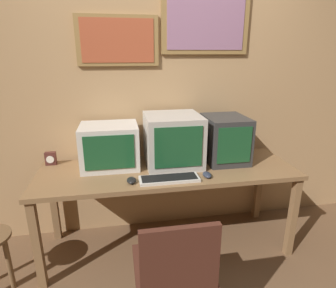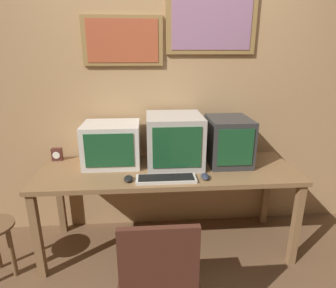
# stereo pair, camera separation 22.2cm
# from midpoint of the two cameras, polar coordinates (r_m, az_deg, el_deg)

# --- Properties ---
(wall_back) EXTENTS (8.00, 0.08, 2.60)m
(wall_back) POSITION_cam_midpoint_polar(r_m,az_deg,el_deg) (2.54, -4.17, 10.45)
(wall_back) COLOR tan
(wall_back) RESTS_ON ground_plane
(desk) EXTENTS (2.07, 0.68, 0.74)m
(desk) POSITION_cam_midpoint_polar(r_m,az_deg,el_deg) (2.32, -2.75, -6.71)
(desk) COLOR olive
(desk) RESTS_ON ground_plane
(monitor_left) EXTENTS (0.46, 0.38, 0.35)m
(monitor_left) POSITION_cam_midpoint_polar(r_m,az_deg,el_deg) (2.36, -14.42, -0.42)
(monitor_left) COLOR beige
(monitor_left) RESTS_ON desk
(monitor_center) EXTENTS (0.45, 0.46, 0.42)m
(monitor_center) POSITION_cam_midpoint_polar(r_m,az_deg,el_deg) (2.33, -1.75, 0.80)
(monitor_center) COLOR #B7B2A8
(monitor_center) RESTS_ON desk
(monitor_right) EXTENTS (0.34, 0.42, 0.39)m
(monitor_right) POSITION_cam_midpoint_polar(r_m,az_deg,el_deg) (2.44, 8.98, 0.98)
(monitor_right) COLOR #333333
(monitor_right) RESTS_ON desk
(keyboard_main) EXTENTS (0.44, 0.15, 0.03)m
(keyboard_main) POSITION_cam_midpoint_polar(r_m,az_deg,el_deg) (2.09, -2.82, -7.13)
(keyboard_main) COLOR beige
(keyboard_main) RESTS_ON desk
(mouse_near_keyboard) EXTENTS (0.06, 0.11, 0.03)m
(mouse_near_keyboard) POSITION_cam_midpoint_polar(r_m,az_deg,el_deg) (2.15, 5.00, -6.30)
(mouse_near_keyboard) COLOR #282D3D
(mouse_near_keyboard) RESTS_ON desk
(mouse_far_corner) EXTENTS (0.07, 0.10, 0.04)m
(mouse_far_corner) POSITION_cam_midpoint_polar(r_m,az_deg,el_deg) (2.08, -10.51, -7.34)
(mouse_far_corner) COLOR black
(mouse_far_corner) RESTS_ON desk
(desk_clock) EXTENTS (0.09, 0.05, 0.11)m
(desk_clock) POSITION_cam_midpoint_polar(r_m,az_deg,el_deg) (2.60, -25.04, -2.73)
(desk_clock) COLOR #4C231E
(desk_clock) RESTS_ON desk
(office_chair) EXTENTS (0.46, 0.46, 0.86)m
(office_chair) POSITION_cam_midpoint_polar(r_m,az_deg,el_deg) (1.79, -2.79, -26.79)
(office_chair) COLOR black
(office_chair) RESTS_ON ground_plane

